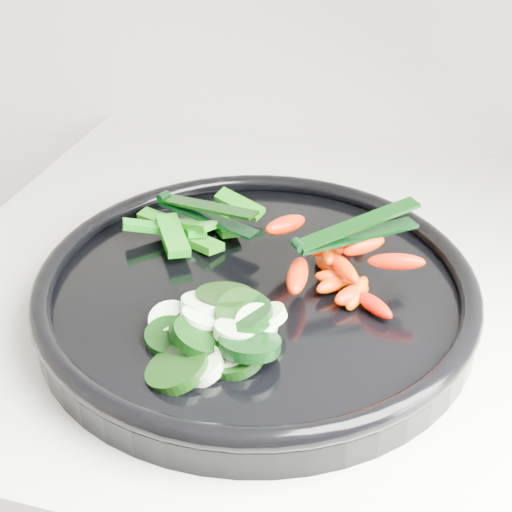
# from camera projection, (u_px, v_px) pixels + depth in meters

# --- Properties ---
(veggie_tray) EXTENTS (0.48, 0.48, 0.04)m
(veggie_tray) POSITION_uv_depth(u_px,v_px,m) (256.00, 290.00, 0.61)
(veggie_tray) COLOR black
(veggie_tray) RESTS_ON counter
(cucumber_pile) EXTENTS (0.12, 0.14, 0.04)m
(cucumber_pile) POSITION_uv_depth(u_px,v_px,m) (215.00, 330.00, 0.54)
(cucumber_pile) COLOR black
(cucumber_pile) RESTS_ON veggie_tray
(carrot_pile) EXTENTS (0.14, 0.16, 0.05)m
(carrot_pile) POSITION_uv_depth(u_px,v_px,m) (339.00, 260.00, 0.60)
(carrot_pile) COLOR #FF5800
(carrot_pile) RESTS_ON veggie_tray
(pepper_pile) EXTENTS (0.12, 0.12, 0.03)m
(pepper_pile) POSITION_uv_depth(u_px,v_px,m) (192.00, 228.00, 0.67)
(pepper_pile) COLOR #0A6D10
(pepper_pile) RESTS_ON veggie_tray
(tong_carrot) EXTENTS (0.10, 0.08, 0.02)m
(tong_carrot) POSITION_uv_depth(u_px,v_px,m) (354.00, 231.00, 0.59)
(tong_carrot) COLOR black
(tong_carrot) RESTS_ON carrot_pile
(tong_pepper) EXTENTS (0.11, 0.05, 0.02)m
(tong_pepper) POSITION_uv_depth(u_px,v_px,m) (204.00, 211.00, 0.66)
(tong_pepper) COLOR black
(tong_pepper) RESTS_ON pepper_pile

